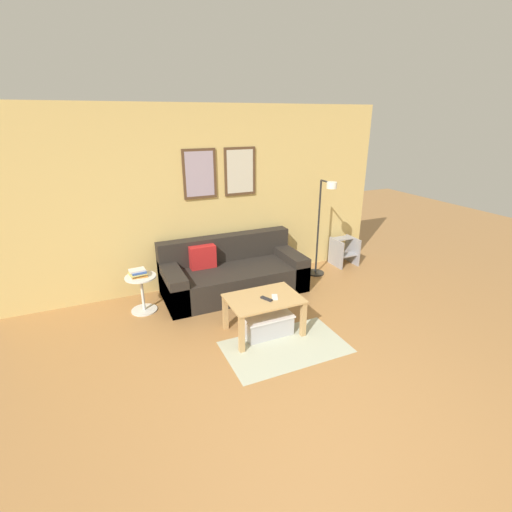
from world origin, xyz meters
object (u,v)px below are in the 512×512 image
remote_control (266,299)px  step_stool (344,251)px  couch (233,274)px  side_table (142,290)px  floor_lamp (323,226)px  cell_phone (275,297)px  book_stack (138,273)px  storage_bin (266,324)px  coffee_table (264,305)px

remote_control → step_stool: size_ratio=0.33×
couch → side_table: 1.27m
floor_lamp → cell_phone: bearing=-140.4°
couch → floor_lamp: size_ratio=1.32×
book_stack → cell_phone: 1.78m
storage_bin → floor_lamp: floor_lamp is taller
couch → side_table: size_ratio=4.07×
couch → cell_phone: size_ratio=14.21×
side_table → couch: bearing=3.5°
book_stack → cell_phone: (1.34, -1.16, -0.08)m
side_table → book_stack: book_stack is taller
side_table → book_stack: (-0.02, 0.01, 0.24)m
floor_lamp → couch: bearing=177.0°
book_stack → remote_control: size_ratio=1.57×
step_stool → book_stack: bearing=-175.9°
side_table → remote_control: side_table is taller
remote_control → cell_phone: size_ratio=1.07×
coffee_table → floor_lamp: bearing=36.3°
couch → book_stack: bearing=-177.1°
couch → coffee_table: bearing=-93.1°
remote_control → book_stack: bearing=110.5°
couch → side_table: bearing=-176.5°
coffee_table → cell_phone: cell_phone is taller
couch → storage_bin: (-0.04, -1.22, -0.14)m
floor_lamp → side_table: (-2.71, -0.00, -0.53)m
side_table → remote_control: size_ratio=3.26×
floor_lamp → cell_phone: 1.84m
floor_lamp → step_stool: floor_lamp is taller
storage_bin → remote_control: size_ratio=3.84×
book_stack → remote_control: bearing=-43.4°
storage_bin → step_stool: (2.13, 1.39, 0.12)m
storage_bin → coffee_table: bearing=121.6°
book_stack → floor_lamp: bearing=-0.2°
floor_lamp → step_stool: bearing=21.4°
storage_bin → cell_phone: cell_phone is taller
couch → step_stool: 2.10m
coffee_table → side_table: 1.63m
floor_lamp → cell_phone: size_ratio=10.80×
couch → coffee_table: 1.19m
step_stool → floor_lamp: bearing=-158.6°
coffee_table → remote_control: 0.11m
cell_phone → coffee_table: bearing=-176.4°
floor_lamp → side_table: bearing=-180.0°
storage_bin → step_stool: size_ratio=1.25×
couch → coffee_table: (-0.06, -1.18, 0.10)m
coffee_table → book_stack: 1.67m
cell_phone → floor_lamp: bearing=63.0°
storage_bin → side_table: (-1.23, 1.14, 0.17)m
couch → remote_control: couch is taller
step_stool → storage_bin: bearing=-146.9°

